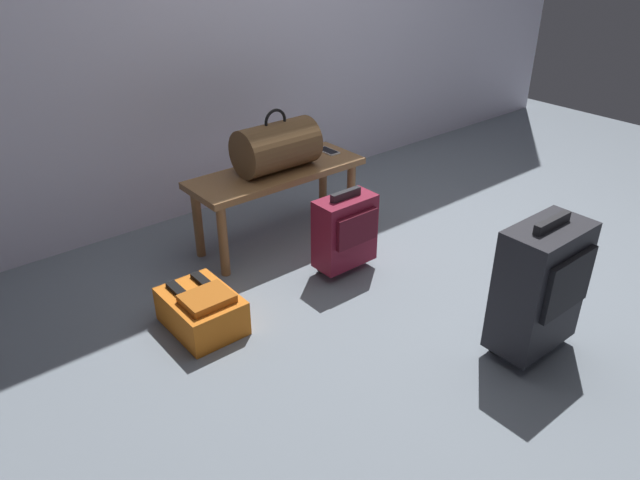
{
  "coord_description": "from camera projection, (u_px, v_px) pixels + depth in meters",
  "views": [
    {
      "loc": [
        -2.19,
        -1.6,
        1.67
      ],
      "look_at": [
        -0.55,
        0.4,
        0.25
      ],
      "focal_mm": 33.62,
      "sensor_mm": 36.0,
      "label": 1
    }
  ],
  "objects": [
    {
      "name": "backpack_orange",
      "position": [
        202.0,
        310.0,
        2.7
      ],
      "size": [
        0.28,
        0.38,
        0.21
      ],
      "color": "orange",
      "rests_on": "ground"
    },
    {
      "name": "cell_phone",
      "position": [
        328.0,
        151.0,
        3.51
      ],
      "size": [
        0.07,
        0.14,
        0.01
      ],
      "color": "silver",
      "rests_on": "bench"
    },
    {
      "name": "suitcase_small_burgundy",
      "position": [
        345.0,
        231.0,
        3.07
      ],
      "size": [
        0.32,
        0.19,
        0.46
      ],
      "color": "maroon",
      "rests_on": "ground"
    },
    {
      "name": "bench",
      "position": [
        277.0,
        181.0,
        3.31
      ],
      "size": [
        1.0,
        0.36,
        0.44
      ],
      "color": "olive",
      "rests_on": "ground"
    },
    {
      "name": "ground_plane",
      "position": [
        450.0,
        279.0,
        3.11
      ],
      "size": [
        6.6,
        6.6,
        0.0
      ],
      "primitive_type": "plane",
      "color": "slate"
    },
    {
      "name": "suitcase_upright_charcoal",
      "position": [
        540.0,
        286.0,
        2.45
      ],
      "size": [
        0.38,
        0.24,
        0.64
      ],
      "color": "black",
      "rests_on": "ground"
    },
    {
      "name": "duffel_bag_brown",
      "position": [
        276.0,
        147.0,
        3.21
      ],
      "size": [
        0.44,
        0.26,
        0.34
      ],
      "color": "brown",
      "rests_on": "bench"
    }
  ]
}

